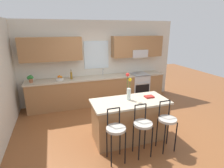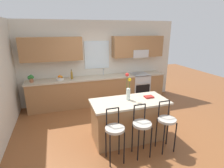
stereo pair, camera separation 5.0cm
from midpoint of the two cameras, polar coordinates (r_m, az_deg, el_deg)
ground_plane at (r=4.71m, az=1.64°, el=-13.70°), size 14.00×14.00×0.00m
back_wall_assembly at (r=6.03m, az=-4.33°, el=8.47°), size 5.60×0.50×2.70m
counter_run at (r=6.00m, az=-3.71°, el=-1.87°), size 4.56×0.64×0.92m
sink_faucet at (r=6.01m, az=-2.54°, el=4.09°), size 0.02×0.13×0.23m
oven_range at (r=6.47m, az=8.87°, el=-0.69°), size 0.60×0.64×0.92m
kitchen_island at (r=4.11m, az=5.87°, el=-11.28°), size 1.68×0.79×0.92m
bar_stool_near at (r=3.36m, az=1.33°, el=-14.83°), size 0.36×0.36×1.04m
bar_stool_middle at (r=3.55m, az=9.97°, el=-13.18°), size 0.36×0.36×1.04m
bar_stool_far at (r=3.82m, az=17.47°, el=-11.50°), size 0.36×0.36×1.04m
flower_vase at (r=3.89m, az=5.61°, el=-1.64°), size 0.13×0.09×0.61m
cookbook at (r=4.17m, az=12.07°, el=-4.03°), size 0.20×0.15×0.03m
fruit_bowl_oranges at (r=5.70m, az=-16.09°, el=1.73°), size 0.24×0.24×0.16m
bottle_olive_oil at (r=5.70m, az=-12.55°, el=2.75°), size 0.06×0.06×0.30m
potted_plant_small at (r=5.72m, az=-24.34°, el=1.76°), size 0.18×0.13×0.23m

